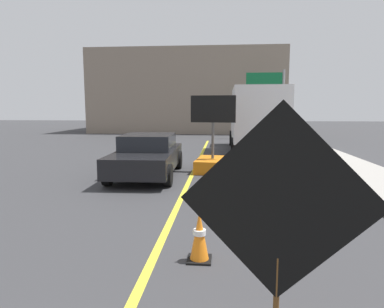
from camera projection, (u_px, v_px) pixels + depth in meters
The scene contains 10 objects.
lane_center_stripe at pixel (160, 244), 5.68m from camera, with size 0.14×36.00×0.01m, color yellow.
roadwork_sign at pixel (280, 208), 2.73m from camera, with size 1.62×0.24×2.33m.
arrow_board_trailer at pixel (213, 158), 12.22m from camera, with size 1.60×1.90×2.70m.
box_truck at pixel (256, 118), 17.47m from camera, with size 2.63×7.45×3.22m.
pickup_car at pixel (148, 155), 11.34m from camera, with size 2.10×4.52×1.38m.
highway_guide_sign at pixel (272, 92), 24.68m from camera, with size 2.79×0.18×5.00m.
far_building_block at pixel (189, 93), 33.42m from camera, with size 17.39×9.56×7.41m, color gray.
traffic_cone_near_sign at pixel (199, 236), 5.03m from camera, with size 0.36×0.36×0.77m.
traffic_cone_mid_lane at pixel (214, 200), 7.20m from camera, with size 0.36×0.36×0.67m.
traffic_cone_far_lane at pixel (217, 174), 9.82m from camera, with size 0.36×0.36×0.74m.
Camera 1 is at (1.03, 0.64, 2.27)m, focal length 31.73 mm.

